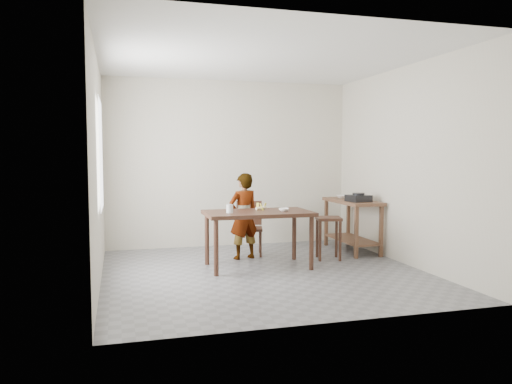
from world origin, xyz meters
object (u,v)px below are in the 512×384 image
object	(u,v)px
dining_chair	(249,229)
stool	(328,238)
dining_table	(258,239)
prep_counter	(352,225)
child	(244,216)

from	to	relation	value
dining_chair	stool	world-z (taller)	dining_chair
dining_table	prep_counter	bearing A→B (deg)	22.15
dining_chair	stool	distance (m)	1.18
prep_counter	dining_table	bearing A→B (deg)	-157.85
prep_counter	child	bearing A→B (deg)	-176.12
dining_table	stool	xyz separation A→B (m)	(1.11, 0.22, -0.07)
dining_table	dining_chair	xyz separation A→B (m)	(0.09, 0.81, 0.02)
child	stool	size ratio (longest dim) A/B	2.03
dining_table	prep_counter	size ratio (longest dim) A/B	1.17
dining_table	dining_chair	distance (m)	0.82
dining_table	prep_counter	xyz separation A→B (m)	(1.72, 0.70, 0.03)
prep_counter	stool	bearing A→B (deg)	-141.85
dining_table	stool	bearing A→B (deg)	11.33
prep_counter	stool	world-z (taller)	prep_counter
child	dining_chair	size ratio (longest dim) A/B	1.55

